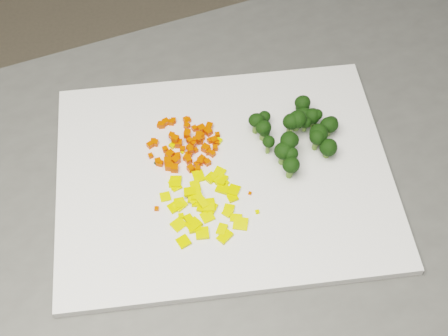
{
  "coord_description": "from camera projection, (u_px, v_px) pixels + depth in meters",
  "views": [
    {
      "loc": [
        -0.26,
        -0.28,
        1.61
      ],
      "look_at": [
        -0.23,
        0.19,
        0.92
      ],
      "focal_mm": 50.0,
      "sensor_mm": 36.0,
      "label": 1
    }
  ],
  "objects": [
    {
      "name": "stray_bit_8",
      "position": [
        157.0,
        209.0,
        0.81
      ],
      "size": [
        0.01,
        0.01,
        0.0
      ],
      "primitive_type": "cube",
      "rotation": [
        0.0,
        0.0,
        1.52
      ],
      "color": "#E83502",
      "rests_on": "cutting_board"
    },
    {
      "name": "pepper_chunk_20",
      "position": [
        225.0,
        236.0,
        0.79
      ],
      "size": [
        0.02,
        0.02,
        0.01
      ],
      "primitive_type": "cube",
      "rotation": [
        -0.09,
        -0.05,
        0.78
      ],
      "color": "yellow",
      "rests_on": "pepper_pile"
    },
    {
      "name": "carrot_cube_18",
      "position": [
        215.0,
        148.0,
        0.87
      ],
      "size": [
        0.01,
        0.01,
        0.01
      ],
      "primitive_type": "cube",
      "rotation": [
        0.0,
        0.0,
        3.14
      ],
      "color": "#E83502",
      "rests_on": "carrot_pile"
    },
    {
      "name": "broccoli_floret_1",
      "position": [
        315.0,
        118.0,
        0.88
      ],
      "size": [
        0.02,
        0.02,
        0.03
      ],
      "primitive_type": null,
      "color": "black",
      "rests_on": "broccoli_pile"
    },
    {
      "name": "carrot_cube_52",
      "position": [
        200.0,
        162.0,
        0.85
      ],
      "size": [
        0.01,
        0.01,
        0.01
      ],
      "primitive_type": "cube",
      "rotation": [
        0.0,
        0.0,
        1.36
      ],
      "color": "#E83502",
      "rests_on": "carrot_pile"
    },
    {
      "name": "pepper_chunk_39",
      "position": [
        175.0,
        184.0,
        0.84
      ],
      "size": [
        0.02,
        0.02,
        0.0
      ],
      "primitive_type": "cube",
      "rotation": [
        0.0,
        -0.09,
        0.21
      ],
      "color": "yellow",
      "rests_on": "pepper_pile"
    },
    {
      "name": "stray_bit_0",
      "position": [
        183.0,
        152.0,
        0.87
      ],
      "size": [
        0.01,
        0.01,
        0.0
      ],
      "primitive_type": "cube",
      "rotation": [
        0.0,
        0.0,
        2.46
      ],
      "color": "yellow",
      "rests_on": "cutting_board"
    },
    {
      "name": "pepper_chunk_40",
      "position": [
        196.0,
        195.0,
        0.82
      ],
      "size": [
        0.01,
        0.02,
        0.01
      ],
      "primitive_type": "cube",
      "rotation": [
        -0.1,
        0.12,
        1.46
      ],
      "color": "yellow",
      "rests_on": "pepper_pile"
    },
    {
      "name": "pepper_chunk_32",
      "position": [
        222.0,
        229.0,
        0.8
      ],
      "size": [
        0.02,
        0.02,
        0.01
      ],
      "primitive_type": "cube",
      "rotation": [
        -0.08,
        -0.11,
        1.18
      ],
      "color": "yellow",
      "rests_on": "pepper_pile"
    },
    {
      "name": "broccoli_floret_7",
      "position": [
        316.0,
        141.0,
        0.86
      ],
      "size": [
        0.03,
        0.03,
        0.03
      ],
      "primitive_type": null,
      "color": "black",
      "rests_on": "broccoli_pile"
    },
    {
      "name": "carrot_cube_39",
      "position": [
        151.0,
        156.0,
        0.86
      ],
      "size": [
        0.01,
        0.01,
        0.01
      ],
      "primitive_type": "cube",
      "rotation": [
        0.0,
        0.0,
        0.38
      ],
      "color": "#E83502",
      "rests_on": "carrot_pile"
    },
    {
      "name": "pepper_chunk_36",
      "position": [
        202.0,
        233.0,
        0.79
      ],
      "size": [
        0.02,
        0.02,
        0.01
      ],
      "primitive_type": "cube",
      "rotation": [
        -0.08,
        -0.01,
        1.62
      ],
      "color": "yellow",
      "rests_on": "pepper_pile"
    },
    {
      "name": "pepper_chunk_16",
      "position": [
        210.0,
        205.0,
        0.82
      ],
      "size": [
        0.02,
        0.02,
        0.0
      ],
      "primitive_type": "cube",
      "rotation": [
        0.07,
        -0.01,
        1.68
      ],
      "color": "yellow",
      "rests_on": "pepper_pile"
    },
    {
      "name": "carrot_cube_50",
      "position": [
        187.0,
        133.0,
        0.87
      ],
      "size": [
        0.01,
        0.01,
        0.01
      ],
      "primitive_type": "cube",
      "rotation": [
        0.0,
        0.0,
        1.33
      ],
      "color": "#E83502",
      "rests_on": "carrot_pile"
    },
    {
      "name": "pepper_chunk_6",
      "position": [
        183.0,
        242.0,
        0.79
      ],
      "size": [
        0.02,
        0.02,
        0.01
      ],
      "primitive_type": "cube",
      "rotation": [
        -0.14,
        -0.08,
        0.5
      ],
      "color": "yellow",
      "rests_on": "pepper_pile"
    },
    {
      "name": "carrot_cube_41",
      "position": [
        175.0,
        139.0,
        0.86
      ],
      "size": [
        0.01,
        0.01,
        0.01
      ],
      "primitive_type": "cube",
      "rotation": [
        0.0,
        0.0,
        2.73
      ],
      "color": "#E83502",
      "rests_on": "carrot_pile"
    },
    {
      "name": "carrot_cube_66",
      "position": [
        189.0,
        155.0,
        0.86
      ],
      "size": [
        0.01,
        0.01,
        0.01
      ],
      "primitive_type": "cube",
      "rotation": [
        0.0,
        0.0,
        2.06
      ],
      "color": "#E83502",
      "rests_on": "carrot_pile"
    },
    {
      "name": "broccoli_floret_15",
      "position": [
        291.0,
        142.0,
        0.84
      ],
      "size": [
        0.03,
        0.03,
        0.02
      ],
      "primitive_type": null,
      "color": "black",
      "rests_on": "broccoli_pile"
    },
    {
      "name": "carrot_cube_25",
      "position": [
        196.0,
        150.0,
        0.87
      ],
      "size": [
        0.01,
        0.01,
        0.01
      ],
      "primitive_type": "cube",
      "rotation": [
        0.0,
        0.0,
        0.47
      ],
      "color": "#E83502",
      "rests_on": "carrot_pile"
    },
    {
      "name": "broccoli_floret_10",
      "position": [
        301.0,
        107.0,
        0.89
      ],
      "size": [
        0.03,
        0.03,
        0.03
      ],
      "primitive_type": null,
      "color": "black",
      "rests_on": "broccoli_pile"
    },
    {
      "name": "carrot_cube_32",
      "position": [
        150.0,
        145.0,
        0.87
      ],
      "size": [
        0.01,
        0.01,
        0.01
      ],
      "primitive_type": "cube",
      "rotation": [
        0.0,
        0.0,
        0.62
      ],
      "color": "#E83502",
      "rests_on": "carrot_pile"
    },
    {
      "name": "carrot_cube_27",
      "position": [
        197.0,
        140.0,
        0.87
      ],
      "size": [
        0.01,
        0.01,
        0.01
      ],
      "primitive_type": "cube",
      "rotation": [
        0.0,
        0.0,
        2.96
      ],
      "color": "#E83502",
      "rests_on": "carrot_pile"
    },
    {
      "name": "stray_bit_2",
      "position": [
        181.0,
        216.0,
        0.81
      ],
      "size": [
        0.01,
        0.01,
        0.0
      ],
      "primitive_type": "cube",
      "rotation": [
        0.0,
        0.0,
        1.71
      ],
      "color": "yellow",
      "rests_on": "cutting_board"
    },
    {
      "name": "pepper_chunk_8",
      "position": [
        194.0,
        199.0,
        0.82
      ],
      "size": [
        0.02,
        0.01,
        0.01
      ],
      "primitive_type": "cube",
      "rotation": [
        -0.05,
        0.15,
        2.98
      ],
      "color": "yellow",
      "rests_on": "pepper_pile"
    },
    {
      "name": "stray_bit_3",
      "position": [
        156.0,
        163.0,
        0.86
      ],
      "size": [
        0.01,
        0.01,
        0.0
      ],
      "primitive_type": "cube",
      "rotation": [
        0.0,
        0.0,
        2.37
      ],
      "color": "black",
      "rests_on": "cutting_board"
    },
    {
      "name": "carrot_cube_65",
      "position": [
        209.0,
        126.0,
        0.89
      ],
      "size": [
        0.01,
        0.01,
        0.01
      ],
      "primitive_type": "cube",
      "rotation": [
        0.0,
        0.0,
        2.81
      ],
      "color": "#E83502",
      "rests_on": "carrot_pile"
    },
    {
      "name": "carrot_cube_0",
      "position": [
        168.0,
        162.0,
        0.85
      ],
      "size": [
        0.01,
        0.01,
        0.01
      ],
      "primitive_type": "cube",
      "rotation": [
        0.0,
        0.0,
        0.03
      ],
      "color": "#E83502",
      "rests_on": "carrot_pile"
    },
    {
      "name": "carrot_cube_19",
      "position": [
        202.0,
        159.0,
        0.86
      ],
      "size": [
        0.01,
        0.01,
        0.01
      ],
      "primitive_type": "cube",
      "rotation": [
        0.0,
        0.0,
        2.38
      ],
      "color": "#E83502",
      "rests_on": "carrot_pile"
    },
    {
      "name": "broccoli_floret_21",
      "position": [
        328.0,
        127.0,
        0.87
      ],
      "size": [
        0.04,
        0.04,
        0.03
      ],
      "primitive_type": null,
      "color": "black",
      "rests_on": "broccoli_pile"
    },
    {
      "name": "broccoli_floret_5",
      "position": [
        256.0,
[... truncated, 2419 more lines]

